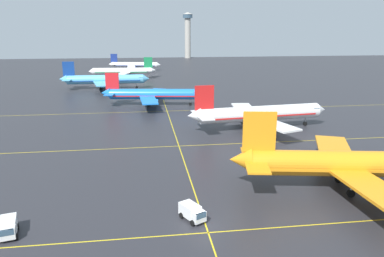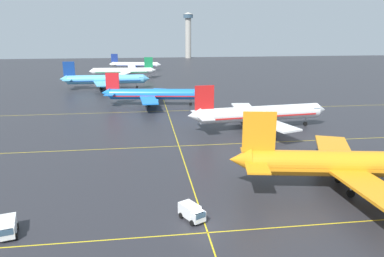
{
  "view_description": "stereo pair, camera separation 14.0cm",
  "coord_description": "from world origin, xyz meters",
  "px_view_note": "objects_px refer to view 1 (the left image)",
  "views": [
    {
      "loc": [
        -7.89,
        -43.85,
        25.47
      ],
      "look_at": [
        3.08,
        35.63,
        3.76
      ],
      "focal_mm": 34.57,
      "sensor_mm": 36.0,
      "label": 1
    },
    {
      "loc": [
        -7.75,
        -43.87,
        25.47
      ],
      "look_at": [
        3.08,
        35.63,
        3.76
      ],
      "focal_mm": 34.57,
      "sensor_mm": 36.0,
      "label": 2
    }
  ],
  "objects_px": {
    "service_truck_red_van": "(8,227)",
    "airliner_second_row": "(259,114)",
    "airliner_front_gate": "(357,164)",
    "airliner_far_right_stand": "(123,71)",
    "service_truck_catering": "(192,212)",
    "airliner_distant_taxiway": "(134,65)",
    "airliner_far_left_stand": "(104,80)",
    "airliner_third_row": "(153,94)",
    "control_tower": "(188,32)"
  },
  "relations": [
    {
      "from": "airliner_front_gate",
      "to": "airliner_third_row",
      "type": "distance_m",
      "value": 79.8
    },
    {
      "from": "airliner_front_gate",
      "to": "service_truck_red_van",
      "type": "distance_m",
      "value": 51.87
    },
    {
      "from": "airliner_third_row",
      "to": "service_truck_catering",
      "type": "bearing_deg",
      "value": -88.18
    },
    {
      "from": "airliner_third_row",
      "to": "service_truck_red_van",
      "type": "distance_m",
      "value": 83.6
    },
    {
      "from": "airliner_far_left_stand",
      "to": "service_truck_red_van",
      "type": "xyz_separation_m",
      "value": [
        -1.5,
        -119.76,
        -2.92
      ]
    },
    {
      "from": "airliner_distant_taxiway",
      "to": "control_tower",
      "type": "distance_m",
      "value": 109.38
    },
    {
      "from": "airliner_second_row",
      "to": "airliner_distant_taxiway",
      "type": "bearing_deg",
      "value": 103.04
    },
    {
      "from": "airliner_second_row",
      "to": "service_truck_red_van",
      "type": "bearing_deg",
      "value": -135.95
    },
    {
      "from": "airliner_third_row",
      "to": "service_truck_red_van",
      "type": "relative_size",
      "value": 8.1
    },
    {
      "from": "airliner_far_right_stand",
      "to": "airliner_distant_taxiway",
      "type": "xyz_separation_m",
      "value": [
        5.5,
        37.58,
        -0.24
      ]
    },
    {
      "from": "airliner_second_row",
      "to": "airliner_far_right_stand",
      "type": "height_order",
      "value": "airliner_second_row"
    },
    {
      "from": "control_tower",
      "to": "airliner_distant_taxiway",
      "type": "bearing_deg",
      "value": -115.45
    },
    {
      "from": "service_truck_red_van",
      "to": "control_tower",
      "type": "xyz_separation_m",
      "value": [
        59.67,
        289.68,
        21.65
      ]
    },
    {
      "from": "airliner_distant_taxiway",
      "to": "control_tower",
      "type": "bearing_deg",
      "value": 64.55
    },
    {
      "from": "control_tower",
      "to": "airliner_third_row",
      "type": "bearing_deg",
      "value": -100.45
    },
    {
      "from": "airliner_distant_taxiway",
      "to": "control_tower",
      "type": "relative_size",
      "value": 0.84
    },
    {
      "from": "service_truck_red_van",
      "to": "service_truck_catering",
      "type": "bearing_deg",
      "value": 1.87
    },
    {
      "from": "airliner_third_row",
      "to": "airliner_far_left_stand",
      "type": "xyz_separation_m",
      "value": [
        -19.64,
        38.92,
        0.28
      ]
    },
    {
      "from": "airliner_front_gate",
      "to": "control_tower",
      "type": "height_order",
      "value": "control_tower"
    },
    {
      "from": "airliner_far_right_stand",
      "to": "control_tower",
      "type": "bearing_deg",
      "value": 69.0
    },
    {
      "from": "control_tower",
      "to": "service_truck_catering",
      "type": "bearing_deg",
      "value": -97.1
    },
    {
      "from": "service_truck_red_van",
      "to": "airliner_third_row",
      "type": "bearing_deg",
      "value": 75.35
    },
    {
      "from": "airliner_far_left_stand",
      "to": "airliner_distant_taxiway",
      "type": "bearing_deg",
      "value": 80.7
    },
    {
      "from": "service_truck_catering",
      "to": "airliner_front_gate",
      "type": "bearing_deg",
      "value": 12.64
    },
    {
      "from": "airliner_far_right_stand",
      "to": "service_truck_catering",
      "type": "xyz_separation_m",
      "value": [
        15.77,
        -154.11,
        -2.58
      ]
    },
    {
      "from": "airliner_far_left_stand",
      "to": "service_truck_red_van",
      "type": "relative_size",
      "value": 8.68
    },
    {
      "from": "airliner_third_row",
      "to": "airliner_far_right_stand",
      "type": "xyz_separation_m",
      "value": [
        -13.22,
        74.04,
        -0.06
      ]
    },
    {
      "from": "airliner_front_gate",
      "to": "service_truck_catering",
      "type": "xyz_separation_m",
      "value": [
        -27.62,
        -6.19,
        -3.24
      ]
    },
    {
      "from": "airliner_distant_taxiway",
      "to": "control_tower",
      "type": "xyz_separation_m",
      "value": [
        46.26,
        97.21,
        19.31
      ]
    },
    {
      "from": "airliner_far_right_stand",
      "to": "service_truck_red_van",
      "type": "distance_m",
      "value": 155.11
    },
    {
      "from": "airliner_third_row",
      "to": "airliner_far_right_stand",
      "type": "bearing_deg",
      "value": 100.13
    },
    {
      "from": "airliner_front_gate",
      "to": "airliner_far_left_stand",
      "type": "distance_m",
      "value": 123.3
    },
    {
      "from": "airliner_front_gate",
      "to": "service_truck_catering",
      "type": "bearing_deg",
      "value": -167.36
    },
    {
      "from": "airliner_third_row",
      "to": "control_tower",
      "type": "height_order",
      "value": "control_tower"
    },
    {
      "from": "service_truck_catering",
      "to": "control_tower",
      "type": "xyz_separation_m",
      "value": [
        35.98,
        288.91,
        21.65
      ]
    },
    {
      "from": "airliner_far_left_stand",
      "to": "airliner_far_right_stand",
      "type": "xyz_separation_m",
      "value": [
        6.41,
        35.13,
        -0.34
      ]
    },
    {
      "from": "airliner_front_gate",
      "to": "airliner_distant_taxiway",
      "type": "bearing_deg",
      "value": 101.55
    },
    {
      "from": "airliner_second_row",
      "to": "control_tower",
      "type": "height_order",
      "value": "control_tower"
    },
    {
      "from": "service_truck_catering",
      "to": "service_truck_red_van",
      "type": "bearing_deg",
      "value": -178.13
    },
    {
      "from": "airliner_front_gate",
      "to": "service_truck_red_van",
      "type": "relative_size",
      "value": 9.37
    },
    {
      "from": "airliner_third_row",
      "to": "service_truck_red_van",
      "type": "height_order",
      "value": "airliner_third_row"
    },
    {
      "from": "airliner_third_row",
      "to": "service_truck_catering",
      "type": "distance_m",
      "value": 80.15
    },
    {
      "from": "service_truck_catering",
      "to": "airliner_distant_taxiway",
      "type": "bearing_deg",
      "value": 93.07
    },
    {
      "from": "service_truck_red_van",
      "to": "airliner_second_row",
      "type": "bearing_deg",
      "value": 44.05
    },
    {
      "from": "airliner_far_left_stand",
      "to": "control_tower",
      "type": "relative_size",
      "value": 0.97
    },
    {
      "from": "service_truck_red_van",
      "to": "control_tower",
      "type": "height_order",
      "value": "control_tower"
    },
    {
      "from": "airliner_far_left_stand",
      "to": "control_tower",
      "type": "bearing_deg",
      "value": 71.1
    },
    {
      "from": "control_tower",
      "to": "airliner_second_row",
      "type": "bearing_deg",
      "value": -92.89
    },
    {
      "from": "airliner_front_gate",
      "to": "airliner_far_right_stand",
      "type": "bearing_deg",
      "value": 106.35
    },
    {
      "from": "airliner_far_right_stand",
      "to": "airliner_distant_taxiway",
      "type": "distance_m",
      "value": 37.98
    }
  ]
}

